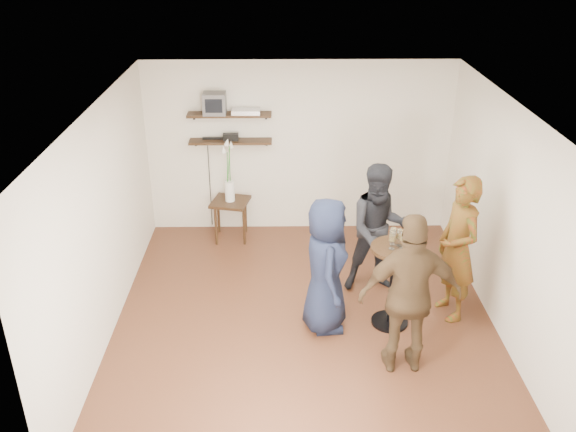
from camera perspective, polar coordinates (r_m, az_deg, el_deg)
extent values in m
cube|color=#4B2518|center=(7.46, 1.54, -9.77)|extent=(4.50, 5.00, 0.04)
cube|color=white|center=(6.30, 1.82, 10.13)|extent=(4.50, 5.00, 0.04)
cube|color=white|center=(9.10, 1.03, 6.42)|extent=(4.50, 0.04, 2.60)
cube|color=white|center=(4.67, 2.94, -14.61)|extent=(4.50, 0.04, 2.60)
cube|color=white|center=(7.06, -17.07, -0.75)|extent=(0.04, 5.00, 2.60)
cube|color=white|center=(7.24, 19.92, -0.52)|extent=(0.04, 5.00, 2.60)
cube|color=black|center=(8.82, -5.51, 9.42)|extent=(1.20, 0.25, 0.04)
cube|color=black|center=(8.94, -5.40, 6.97)|extent=(1.20, 0.25, 0.04)
cube|color=#59595B|center=(8.80, -6.88, 10.44)|extent=(0.32, 0.30, 0.30)
cube|color=silver|center=(8.79, -3.96, 9.75)|extent=(0.40, 0.24, 0.06)
cube|color=black|center=(8.92, -5.38, 7.38)|extent=(0.22, 0.10, 0.10)
cube|color=black|center=(9.00, -7.05, 7.24)|extent=(0.30, 0.05, 0.03)
cube|color=black|center=(9.03, -5.43, 1.33)|extent=(0.62, 0.62, 0.04)
cylinder|color=black|center=(9.00, -6.75, -1.02)|extent=(0.04, 0.04, 0.58)
cylinder|color=black|center=(8.96, -4.13, -1.01)|extent=(0.04, 0.04, 0.58)
cylinder|color=black|center=(9.36, -6.52, 0.12)|extent=(0.04, 0.04, 0.58)
cylinder|color=black|center=(9.33, -4.00, 0.14)|extent=(0.04, 0.04, 0.58)
cylinder|color=white|center=(8.96, -5.47, 2.34)|extent=(0.14, 0.14, 0.31)
cylinder|color=#247621|center=(8.84, -5.69, 4.19)|extent=(0.01, 0.07, 0.56)
cone|color=white|center=(8.73, -6.05, 6.27)|extent=(0.07, 0.09, 0.12)
cylinder|color=#247621|center=(8.84, -5.46, 4.40)|extent=(0.03, 0.06, 0.62)
cone|color=white|center=(8.72, -5.36, 6.72)|extent=(0.11, 0.12, 0.13)
cylinder|color=#247621|center=(8.80, -5.58, 4.52)|extent=(0.10, 0.09, 0.68)
cone|color=white|center=(8.64, -5.71, 6.94)|extent=(0.13, 0.13, 0.13)
cylinder|color=black|center=(6.96, 10.06, -3.01)|extent=(0.57, 0.57, 0.04)
cylinder|color=black|center=(7.21, 9.75, -6.50)|extent=(0.08, 0.08, 0.96)
cylinder|color=black|center=(7.49, 9.47, -9.71)|extent=(0.44, 0.44, 0.03)
cylinder|color=silver|center=(6.90, 9.65, -3.03)|extent=(0.07, 0.07, 0.00)
cylinder|color=silver|center=(6.88, 9.68, -2.65)|extent=(0.01, 0.01, 0.10)
cylinder|color=silver|center=(6.82, 9.75, -1.85)|extent=(0.07, 0.07, 0.12)
cylinder|color=#F1CB63|center=(6.84, 9.73, -2.03)|extent=(0.07, 0.07, 0.07)
cylinder|color=silver|center=(6.93, 10.63, -2.98)|extent=(0.06, 0.06, 0.00)
cylinder|color=silver|center=(6.91, 10.67, -2.61)|extent=(0.01, 0.01, 0.10)
cylinder|color=silver|center=(6.86, 10.74, -1.82)|extent=(0.07, 0.07, 0.12)
cylinder|color=#F1CB63|center=(6.87, 10.72, -2.00)|extent=(0.07, 0.07, 0.06)
cylinder|color=silver|center=(6.99, 9.74, -2.62)|extent=(0.06, 0.06, 0.00)
cylinder|color=silver|center=(6.97, 9.76, -2.28)|extent=(0.01, 0.01, 0.09)
cylinder|color=silver|center=(6.93, 9.82, -1.55)|extent=(0.07, 0.07, 0.11)
cylinder|color=#F1CB63|center=(6.94, 9.81, -1.72)|extent=(0.06, 0.06, 0.06)
cylinder|color=silver|center=(6.98, 10.31, -2.73)|extent=(0.06, 0.06, 0.00)
cylinder|color=silver|center=(6.96, 10.34, -2.39)|extent=(0.01, 0.01, 0.09)
cylinder|color=silver|center=(6.91, 10.41, -1.66)|extent=(0.07, 0.07, 0.11)
cylinder|color=#F1CB63|center=(6.92, 10.39, -1.83)|extent=(0.06, 0.06, 0.06)
imported|color=#B02614|center=(7.36, 15.59, -2.98)|extent=(0.58, 0.74, 1.79)
imported|color=black|center=(7.71, 8.54, -1.24)|extent=(0.88, 0.71, 1.71)
imported|color=#161C33|center=(6.92, 3.55, -4.67)|extent=(0.56, 0.82, 1.63)
imported|color=#4A351F|center=(6.36, 11.37, -7.30)|extent=(1.07, 0.47, 1.80)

